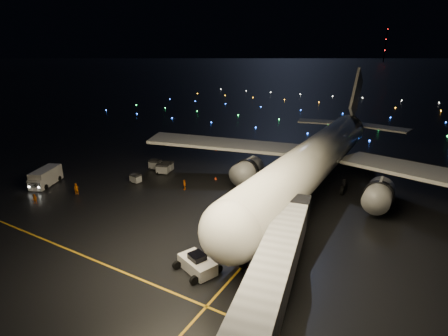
{
  "coord_description": "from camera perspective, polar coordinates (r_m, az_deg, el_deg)",
  "views": [
    {
      "loc": [
        26.34,
        -31.64,
        22.03
      ],
      "look_at": [
        1.15,
        12.0,
        5.0
      ],
      "focal_mm": 28.0,
      "sensor_mm": 36.0,
      "label": 1
    }
  ],
  "objects": [
    {
      "name": "baggage_cart_1",
      "position": [
        69.18,
        -11.17,
        0.53
      ],
      "size": [
        2.33,
        1.78,
        1.82
      ],
      "primitive_type": "cube",
      "rotation": [
        0.0,
        0.0,
        0.14
      ],
      "color": "gray",
      "rests_on": "ground"
    },
    {
      "name": "baggage_cart_0",
      "position": [
        67.78,
        -9.25,
        0.25
      ],
      "size": [
        2.36,
        1.88,
        1.78
      ],
      "primitive_type": "cube",
      "rotation": [
        0.0,
        0.0,
        0.22
      ],
      "color": "gray",
      "rests_on": "ground"
    },
    {
      "name": "lane_centre",
      "position": [
        53.53,
        11.81,
        -6.04
      ],
      "size": [
        0.25,
        80.0,
        0.02
      ],
      "primitive_type": "cube",
      "color": "gold",
      "rests_on": "ground"
    },
    {
      "name": "radio_mast",
      "position": [
        776.52,
        24.87,
        17.79
      ],
      "size": [
        1.8,
        1.8,
        64.0
      ],
      "primitive_type": "cylinder",
      "color": "black",
      "rests_on": "ground"
    },
    {
      "name": "taxiway_lights",
      "position": [
        141.83,
        19.16,
        8.8
      ],
      "size": [
        164.0,
        92.0,
        0.36
      ],
      "primitive_type": null,
      "color": "black",
      "rests_on": "ground"
    },
    {
      "name": "safety_cone_3",
      "position": [
        80.79,
        -1.28,
        3.04
      ],
      "size": [
        0.58,
        0.58,
        0.53
      ],
      "primitive_type": "cone",
      "rotation": [
        0.0,
        0.0,
        -0.28
      ],
      "color": "#FA4016",
      "rests_on": "ground"
    },
    {
      "name": "baggage_cart_2",
      "position": [
        66.4,
        -9.95,
        -0.14
      ],
      "size": [
        2.54,
        2.09,
        1.86
      ],
      "primitive_type": "cube",
      "rotation": [
        0.0,
        0.0,
        0.29
      ],
      "color": "gray",
      "rests_on": "ground"
    },
    {
      "name": "crew_c",
      "position": [
        58.25,
        -6.47,
        -2.73
      ],
      "size": [
        1.08,
        0.97,
        1.77
      ],
      "primitive_type": "imported",
      "rotation": [
        0.0,
        0.0,
        -0.65
      ],
      "color": "orange",
      "rests_on": "ground"
    },
    {
      "name": "crew_a",
      "position": [
        60.77,
        -22.96,
        -3.18
      ],
      "size": [
        0.83,
        0.77,
        1.9
      ],
      "primitive_type": "imported",
      "rotation": [
        0.0,
        0.0,
        0.62
      ],
      "color": "orange",
      "rests_on": "ground"
    },
    {
      "name": "crew_b",
      "position": [
        59.92,
        -28.49,
        -4.49
      ],
      "size": [
        0.91,
        0.81,
        1.55
      ],
      "primitive_type": "imported",
      "rotation": [
        0.0,
        0.0,
        0.35
      ],
      "color": "orange",
      "rests_on": "ground"
    },
    {
      "name": "safety_cone_0",
      "position": [
        62.53,
        1.61,
        -1.75
      ],
      "size": [
        0.44,
        0.44,
        0.44
      ],
      "primitive_type": "cone",
      "rotation": [
        0.0,
        0.0,
        0.13
      ],
      "color": "#FA4016",
      "rests_on": "ground"
    },
    {
      "name": "lane_cross",
      "position": [
        43.99,
        -22.38,
        -12.93
      ],
      "size": [
        60.0,
        0.25,
        0.02
      ],
      "primitive_type": "cube",
      "color": "gold",
      "rests_on": "ground"
    },
    {
      "name": "service_truck",
      "position": [
        67.31,
        -27.04,
        -1.26
      ],
      "size": [
        5.38,
        8.1,
        2.86
      ],
      "primitive_type": "cube",
      "rotation": [
        0.0,
        0.0,
        0.42
      ],
      "color": "silver",
      "rests_on": "ground"
    },
    {
      "name": "pushback_tug",
      "position": [
        37.84,
        -4.39,
        -15.12
      ],
      "size": [
        4.81,
        3.65,
        2.04
      ],
      "primitive_type": "cube",
      "rotation": [
        0.0,
        0.0,
        -0.37
      ],
      "color": "silver",
      "rests_on": "ground"
    },
    {
      "name": "belt_loader",
      "position": [
        42.36,
        0.39,
        -9.97
      ],
      "size": [
        7.38,
        3.68,
        3.45
      ],
      "primitive_type": null,
      "rotation": [
        0.0,
        0.0,
        0.26
      ],
      "color": "silver",
      "rests_on": "ground"
    },
    {
      "name": "baggage_cart_3",
      "position": [
        62.95,
        -14.25,
        -1.67
      ],
      "size": [
        1.92,
        1.43,
        1.53
      ],
      "primitive_type": "cube",
      "rotation": [
        0.0,
        0.0,
        -0.1
      ],
      "color": "gray",
      "rests_on": "ground"
    },
    {
      "name": "ground",
      "position": [
        333.41,
        26.12,
        13.06
      ],
      "size": [
        2000.0,
        2000.0,
        0.0
      ],
      "primitive_type": "plane",
      "color": "black",
      "rests_on": "ground"
    },
    {
      "name": "safety_cone_1",
      "position": [
        64.16,
        4.78,
        -1.26
      ],
      "size": [
        0.43,
        0.43,
        0.44
      ],
      "primitive_type": "cone",
      "rotation": [
        0.0,
        0.0,
        0.12
      ],
      "color": "#FA4016",
      "rests_on": "ground"
    },
    {
      "name": "safety_cone_2",
      "position": [
        62.73,
        -1.38,
        -1.64
      ],
      "size": [
        0.48,
        0.48,
        0.52
      ],
      "primitive_type": "cone",
      "rotation": [
        0.0,
        0.0,
        0.04
      ],
      "color": "#FA4016",
      "rests_on": "ground"
    },
    {
      "name": "airliner",
      "position": [
        60.0,
        15.85,
        5.63
      ],
      "size": [
        65.34,
        62.11,
        18.42
      ],
      "primitive_type": null,
      "rotation": [
        0.0,
        0.0,
        -0.01
      ],
      "color": "white",
      "rests_on": "ground"
    }
  ]
}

